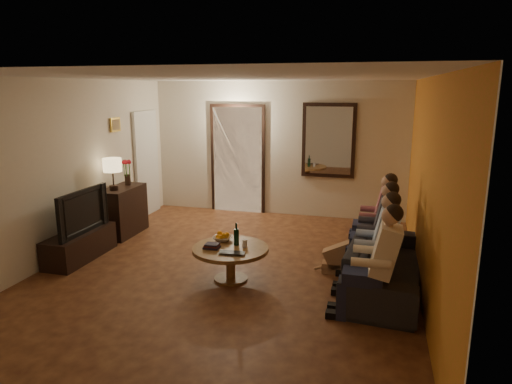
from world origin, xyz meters
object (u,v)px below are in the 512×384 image
(tv, at_px, (77,211))
(sofa, at_px, (386,263))
(person_c, at_px, (379,234))
(bowl, at_px, (223,238))
(wine_bottle, at_px, (236,234))
(tv_stand, at_px, (80,245))
(dresser, at_px, (123,211))
(coffee_table, at_px, (231,263))
(laptop, at_px, (231,254))
(table_lamp, at_px, (113,174))
(person_d, at_px, (379,221))
(person_b, at_px, (379,249))
(dog, at_px, (341,253))
(person_a, at_px, (378,268))

(tv, bearing_deg, sofa, -88.08)
(person_c, distance_m, bowl, 2.07)
(person_c, height_order, wine_bottle, person_c)
(tv_stand, xyz_separation_m, bowl, (2.20, 0.07, 0.28))
(dresser, xyz_separation_m, coffee_table, (2.38, -1.35, -0.19))
(tv_stand, relative_size, person_c, 1.02)
(tv, xyz_separation_m, laptop, (2.48, -0.43, -0.26))
(wine_bottle, bearing_deg, coffee_table, -116.57)
(table_lamp, xyz_separation_m, person_d, (4.23, 0.07, -0.49))
(person_d, bearing_deg, table_lamp, -179.11)
(dresser, height_order, laptop, dresser)
(tv_stand, relative_size, person_b, 1.02)
(tv_stand, distance_m, person_d, 4.38)
(dog, bearing_deg, tv, -175.00)
(sofa, bearing_deg, person_a, 179.18)
(table_lamp, bearing_deg, coffee_table, -25.45)
(sofa, distance_m, laptop, 1.95)
(dresser, bearing_deg, table_lamp, -90.00)
(dresser, height_order, tv_stand, dresser)
(laptop, bearing_deg, person_d, 36.12)
(dresser, height_order, dog, dresser)
(person_b, distance_m, wine_bottle, 1.80)
(person_c, xyz_separation_m, dog, (-0.48, 0.00, -0.32))
(dresser, xyz_separation_m, laptop, (2.48, -1.63, 0.05))
(dog, bearing_deg, dresser, 166.89)
(tv_stand, height_order, laptop, laptop)
(person_a, relative_size, dog, 2.14)
(dog, xyz_separation_m, bowl, (-1.55, -0.38, 0.20))
(tv_stand, bearing_deg, wine_bottle, -1.29)
(person_d, distance_m, wine_bottle, 2.11)
(dog, xyz_separation_m, laptop, (-1.27, -0.88, 0.18))
(dresser, distance_m, tv, 1.24)
(sofa, relative_size, person_c, 1.80)
(person_a, bearing_deg, table_lamp, 157.72)
(table_lamp, relative_size, bowl, 2.08)
(person_c, distance_m, coffee_table, 1.98)
(person_c, xyz_separation_m, laptop, (-1.75, -0.88, -0.14))
(person_d, distance_m, coffee_table, 2.24)
(coffee_table, bearing_deg, table_lamp, 154.55)
(coffee_table, xyz_separation_m, laptop, (0.10, -0.28, 0.24))
(wine_bottle, xyz_separation_m, laptop, (0.05, -0.38, -0.14))
(table_lamp, bearing_deg, person_a, -22.28)
(sofa, xyz_separation_m, laptop, (-1.85, -0.58, 0.15))
(sofa, distance_m, person_a, 0.95)
(dresser, xyz_separation_m, person_c, (4.23, -0.75, 0.19))
(tv_stand, distance_m, laptop, 2.53)
(wine_bottle, distance_m, laptop, 0.41)
(person_b, height_order, coffee_table, person_b)
(coffee_table, bearing_deg, tv, 176.29)
(tv, xyz_separation_m, wine_bottle, (2.43, -0.05, -0.12))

